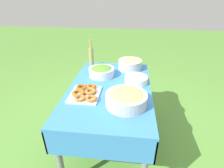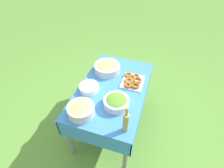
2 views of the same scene
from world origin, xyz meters
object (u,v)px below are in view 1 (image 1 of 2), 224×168
at_px(salad_bowl, 102,71).
at_px(pasta_bowl, 130,64).
at_px(plate_stack, 136,80).
at_px(olive_oil_bottle, 91,56).
at_px(bread_bowl, 126,98).
at_px(donut_platter, 85,93).

relative_size(salad_bowl, pasta_bowl, 1.01).
height_order(plate_stack, olive_oil_bottle, olive_oil_bottle).
xyz_separation_m(salad_bowl, olive_oil_bottle, (-0.27, -0.17, 0.07)).
bearing_deg(plate_stack, bread_bowl, -11.78).
height_order(pasta_bowl, olive_oil_bottle, olive_oil_bottle).
height_order(pasta_bowl, plate_stack, pasta_bowl).
bearing_deg(bread_bowl, olive_oil_bottle, -150.02).
distance_m(pasta_bowl, plate_stack, 0.37).
height_order(donut_platter, bread_bowl, bread_bowl).
bearing_deg(bread_bowl, plate_stack, 168.22).
relative_size(donut_platter, olive_oil_bottle, 1.01).
bearing_deg(plate_stack, olive_oil_bottle, -126.08).
distance_m(salad_bowl, donut_platter, 0.44).
xyz_separation_m(pasta_bowl, olive_oil_bottle, (-0.05, -0.48, 0.06)).
distance_m(donut_platter, olive_oil_bottle, 0.71).
height_order(salad_bowl, pasta_bowl, pasta_bowl).
height_order(salad_bowl, plate_stack, salad_bowl).
distance_m(pasta_bowl, donut_platter, 0.77).
height_order(plate_stack, bread_bowl, bread_bowl).
bearing_deg(olive_oil_bottle, plate_stack, 53.92).
bearing_deg(salad_bowl, plate_stack, 71.08).
relative_size(donut_platter, bread_bowl, 0.98).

